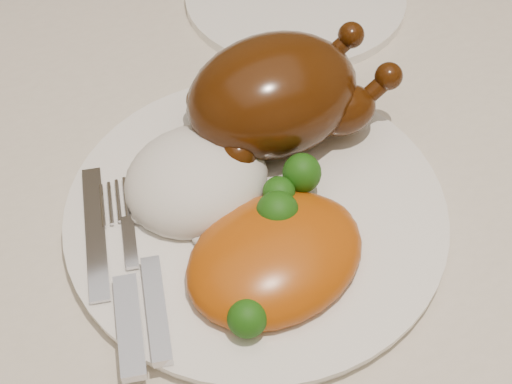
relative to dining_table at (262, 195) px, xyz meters
name	(u,v)px	position (x,y,z in m)	size (l,w,h in m)	color
dining_table	(262,195)	(0.00, 0.00, 0.00)	(1.60, 0.90, 0.76)	brown
tablecloth	(263,148)	(0.00, 0.00, 0.07)	(1.73, 1.03, 0.18)	beige
dinner_plate	(256,212)	(-0.05, -0.10, 0.11)	(0.31, 0.31, 0.01)	white
roast_chicken	(278,94)	(0.00, -0.02, 0.16)	(0.19, 0.12, 0.10)	#452307
rice_mound	(197,180)	(-0.09, -0.06, 0.13)	(0.15, 0.14, 0.06)	white
mac_and_cheese	(280,250)	(-0.05, -0.15, 0.13)	(0.17, 0.14, 0.06)	#B64F0B
cutlery	(130,287)	(-0.17, -0.13, 0.12)	(0.06, 0.20, 0.01)	silver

